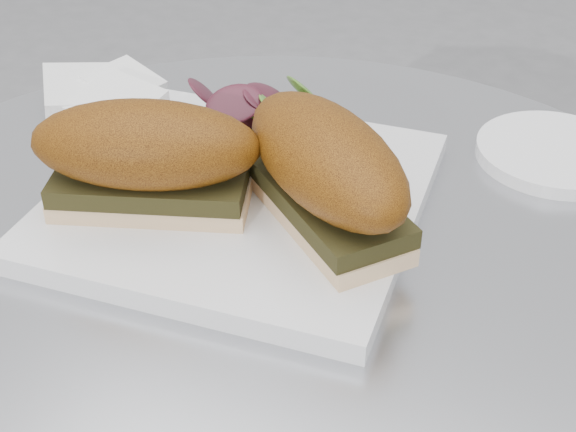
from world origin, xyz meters
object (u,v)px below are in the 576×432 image
(plate, at_px, (241,197))
(sandwich_left, at_px, (147,156))
(sandwich_right, at_px, (326,168))
(saucer, at_px, (555,153))

(plate, height_order, sandwich_left, sandwich_left)
(sandwich_left, bearing_deg, plate, 25.57)
(plate, xyz_separation_m, sandwich_left, (-0.05, -0.05, 0.05))
(sandwich_right, distance_m, saucer, 0.23)
(sandwich_right, bearing_deg, sandwich_left, -124.28)
(sandwich_left, xyz_separation_m, sandwich_right, (0.12, 0.04, -0.00))
(sandwich_left, bearing_deg, sandwich_right, -2.86)
(plate, relative_size, saucer, 2.05)
(sandwich_right, bearing_deg, saucer, 92.85)
(sandwich_left, distance_m, saucer, 0.33)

